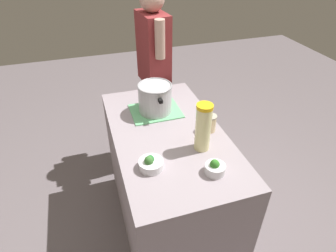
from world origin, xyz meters
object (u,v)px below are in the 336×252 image
Objects in this scene: cooking_pot at (155,98)px; broccoli_bowl_center at (215,168)px; mason_jar at (210,123)px; broccoli_bowl_front at (151,163)px; lemonade_pitcher at (203,127)px; person_cook at (154,76)px.

broccoli_bowl_center is at bearing -168.50° from cooking_pot.
mason_jar is at bearing -20.44° from broccoli_bowl_center.
mason_jar is (-0.33, -0.27, -0.06)m from cooking_pot.
cooking_pot is 2.78× the size of broccoli_bowl_center.
broccoli_bowl_front is at bearing 116.15° from mason_jar.
cooking_pot is at bearing 39.95° from mason_jar.
lemonade_pitcher is at bearing -162.00° from cooking_pot.
mason_jar is 0.51m from broccoli_bowl_front.
mason_jar reaches higher than broccoli_bowl_center.
person_cook is at bearing -16.06° from broccoli_bowl_front.
person_cook is (0.62, -0.16, -0.13)m from cooking_pot.
lemonade_pitcher reaches higher than broccoli_bowl_center.
mason_jar reaches higher than broccoli_bowl_front.
mason_jar is (0.15, -0.12, -0.09)m from lemonade_pitcher.
broccoli_bowl_center is (-0.69, -0.14, -0.08)m from cooking_pot.
lemonade_pitcher is at bearing 140.76° from mason_jar.
cooking_pot is 0.58m from broccoli_bowl_front.
lemonade_pitcher is at bearing 179.85° from person_cook.
person_cook reaches higher than lemonade_pitcher.
broccoli_bowl_center is at bearing 176.18° from lemonade_pitcher.
cooking_pot reaches higher than broccoli_bowl_front.
person_cook reaches higher than broccoli_bowl_center.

